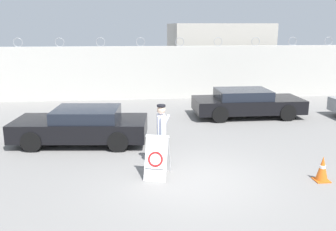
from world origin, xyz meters
TOP-DOWN VIEW (x-y plane):
  - ground_plane at (0.00, 0.00)m, footprint 90.00×90.00m
  - perimeter_wall at (-0.00, 11.15)m, footprint 36.00×0.30m
  - building_block at (4.14, 15.94)m, footprint 6.03×5.77m
  - barricade_sign at (-0.97, 0.38)m, footprint 0.79×0.96m
  - security_guard at (-0.79, 1.10)m, footprint 0.39×0.63m
  - traffic_cone_near at (3.21, -0.32)m, footprint 0.36×0.36m
  - parked_car_front_coupe at (-3.27, 3.54)m, footprint 4.55×2.33m
  - parked_car_rear_sedan at (3.39, 6.67)m, footprint 4.63×2.04m

SIDE VIEW (x-z plane):
  - ground_plane at x=0.00m, z-range 0.00..0.00m
  - traffic_cone_near at x=3.21m, z-range 0.00..0.66m
  - barricade_sign at x=-0.97m, z-range 0.00..1.12m
  - parked_car_front_coupe at x=-3.27m, z-range 0.02..1.22m
  - parked_car_rear_sedan at x=3.39m, z-range 0.02..1.22m
  - security_guard at x=-0.79m, z-range 0.11..1.89m
  - perimeter_wall at x=0.00m, z-range -0.22..3.06m
  - building_block at x=4.14m, z-range 0.00..4.01m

